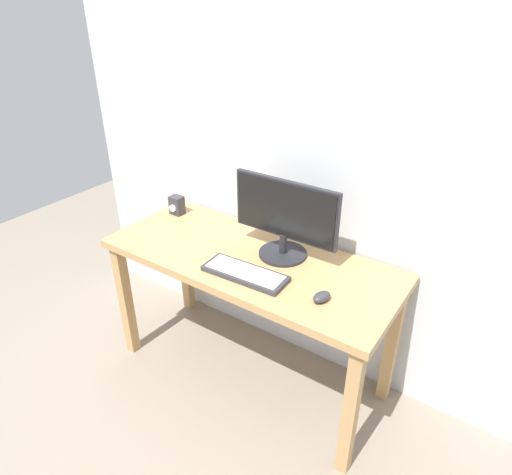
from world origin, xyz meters
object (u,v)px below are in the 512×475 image
Objects in this scene: desk at (250,273)px; monitor at (285,218)px; keyboard_primary at (245,273)px; mouse at (322,297)px; audio_controller at (177,205)px.

monitor is at bearing 41.76° from desk.
monitor reaches higher than desk.
keyboard_primary is 4.51× the size of mouse.
audio_controller is (-1.09, 0.28, 0.03)m from mouse.
mouse is (0.38, 0.03, 0.01)m from keyboard_primary.
desk is 16.49× the size of mouse.
audio_controller is at bearing 156.59° from keyboard_primary.
mouse is 0.83× the size of audio_controller.
mouse is (0.33, -0.24, -0.18)m from monitor.
audio_controller is at bearing -178.96° from mouse.
monitor is 1.35× the size of keyboard_primary.
audio_controller reaches higher than desk.
mouse is at bearing -14.44° from audio_controller.
desk is at bearing -138.24° from monitor.
keyboard_primary is at bearing -160.52° from mouse.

